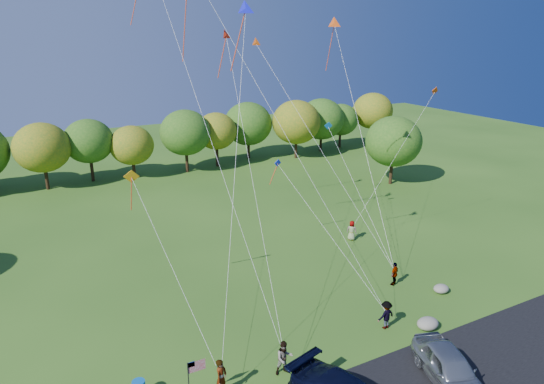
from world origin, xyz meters
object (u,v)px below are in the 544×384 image
Objects in this scene: flyer_a at (221,378)px; flyer_b at (284,358)px; minivan_silver at (450,368)px; flyer_d at (395,274)px; flyer_e at (352,231)px; flyer_c at (386,315)px.

flyer_b is at bearing -40.46° from flyer_a.
minivan_silver is 3.05× the size of flyer_d.
flyer_b is 1.10× the size of flyer_e.
flyer_a is at bearing -171.27° from flyer_b.
flyer_d is at bearing 31.09° from flyer_b.
flyer_c is at bearing 14.97° from flyer_b.
flyer_c is 5.20m from flyer_d.
flyer_c reaches higher than flyer_e.
flyer_d is at bearing 81.69° from minivan_silver.
flyer_d is 7.44m from flyer_e.
flyer_b reaches higher than flyer_c.
flyer_a is at bearing 0.81° from flyer_c.
flyer_e is (15.87, 11.40, -0.14)m from flyer_a.
flyer_c is 1.04× the size of flyer_d.
flyer_e reaches higher than flyer_d.
flyer_d is (10.69, 4.24, -0.09)m from flyer_b.
flyer_a reaches higher than flyer_e.
minivan_silver is 7.79m from flyer_b.
flyer_b reaches higher than flyer_e.
flyer_d is (13.96, 4.20, -0.14)m from flyer_a.
flyer_e is at bearing -4.07° from flyer_a.
flyer_a is 3.27m from flyer_b.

